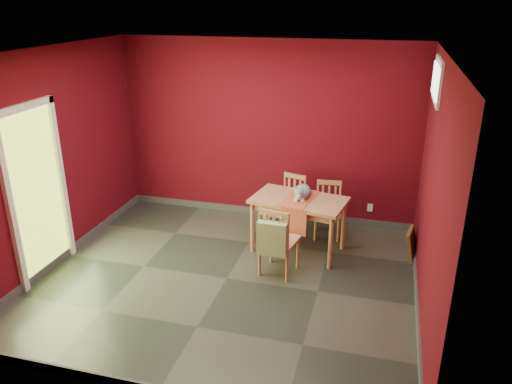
% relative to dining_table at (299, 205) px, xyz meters
% --- Properties ---
extents(ground, '(4.50, 4.50, 0.00)m').
position_rel_dining_table_xyz_m(ground, '(-0.70, -0.96, -0.66)').
color(ground, '#2D342D').
rests_on(ground, ground).
extents(room_shell, '(4.50, 4.50, 4.50)m').
position_rel_dining_table_xyz_m(room_shell, '(-0.70, -0.96, -0.61)').
color(room_shell, '#500812').
rests_on(room_shell, ground).
extents(doorway, '(0.06, 1.01, 2.13)m').
position_rel_dining_table_xyz_m(doorway, '(-2.93, -1.36, 0.46)').
color(doorway, '#B7D838').
rests_on(doorway, ground).
extents(window, '(0.05, 0.90, 0.50)m').
position_rel_dining_table_xyz_m(window, '(1.53, 0.04, 1.69)').
color(window, white).
rests_on(window, room_shell).
extents(outlet_plate, '(0.08, 0.02, 0.12)m').
position_rel_dining_table_xyz_m(outlet_plate, '(0.90, 1.03, -0.36)').
color(outlet_plate, silver).
rests_on(outlet_plate, room_shell).
extents(dining_table, '(1.32, 0.91, 0.76)m').
position_rel_dining_table_xyz_m(dining_table, '(0.00, 0.00, 0.00)').
color(dining_table, tan).
rests_on(dining_table, ground).
extents(table_runner, '(0.46, 0.77, 0.36)m').
position_rel_dining_table_xyz_m(table_runner, '(0.00, -0.12, 0.04)').
color(table_runner, '#BA5033').
rests_on(table_runner, dining_table).
extents(chair_far_left, '(0.49, 0.49, 0.83)m').
position_rel_dining_table_xyz_m(chair_far_left, '(-0.24, 0.63, -0.24)').
color(chair_far_left, tan).
rests_on(chair_far_left, ground).
extents(chair_far_right, '(0.41, 0.41, 0.80)m').
position_rel_dining_table_xyz_m(chair_far_right, '(0.33, 0.56, -0.25)').
color(chair_far_right, tan).
rests_on(chair_far_right, ground).
extents(chair_near, '(0.49, 0.49, 0.91)m').
position_rel_dining_table_xyz_m(chair_near, '(-0.13, -0.67, -0.20)').
color(chair_near, tan).
rests_on(chair_near, ground).
extents(tote_bag, '(0.35, 0.20, 0.49)m').
position_rel_dining_table_xyz_m(tote_bag, '(-0.15, -0.89, -0.08)').
color(tote_bag, '#99B071').
rests_on(tote_bag, chair_near).
extents(cat, '(0.42, 0.51, 0.23)m').
position_rel_dining_table_xyz_m(cat, '(0.03, 0.06, 0.21)').
color(cat, slate).
rests_on(cat, table_runner).
extents(picture_frame, '(0.20, 0.41, 0.40)m').
position_rel_dining_table_xyz_m(picture_frame, '(1.49, 0.18, -0.46)').
color(picture_frame, brown).
rests_on(picture_frame, ground).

